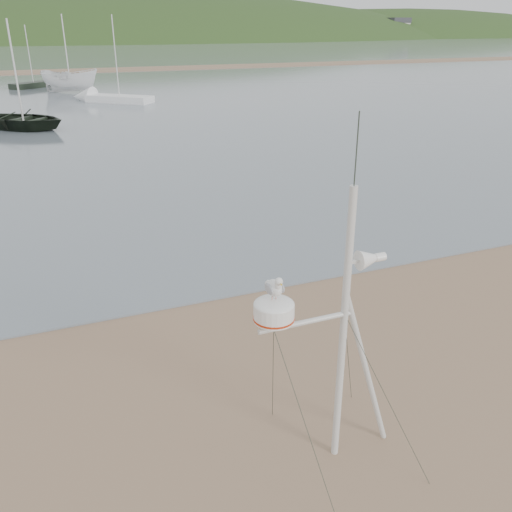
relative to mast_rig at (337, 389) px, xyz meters
name	(u,v)px	position (x,y,z in m)	size (l,w,h in m)	color
ground	(105,465)	(-2.97, 1.03, -1.14)	(560.00, 560.00, 0.00)	#81624A
water	(20,51)	(-2.97, 133.03, -1.12)	(560.00, 256.00, 0.04)	slate
sandbar	(25,72)	(-2.97, 71.03, -1.06)	(560.00, 7.00, 0.07)	#81624A
hill_ridge	(75,91)	(15.55, 236.03, -20.83)	(620.00, 180.00, 80.00)	#223917
far_cottages	(26,29)	(0.03, 197.03, 2.86)	(294.40, 6.30, 8.00)	silver
mast_rig	(337,389)	(0.00, 0.00, 0.00)	(2.09, 2.23, 4.71)	silver
boat_dark	(17,82)	(-3.58, 28.88, 1.48)	(3.69, 1.07, 5.16)	black
boat_white	(67,61)	(0.48, 46.54, 1.54)	(1.98, 2.04, 5.27)	white
sailboat_dark_mid	(46,83)	(-1.28, 53.01, -0.83)	(5.55, 4.81, 5.93)	black
sailboat_white_near	(100,98)	(2.05, 39.70, -0.84)	(6.15, 5.75, 6.74)	white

